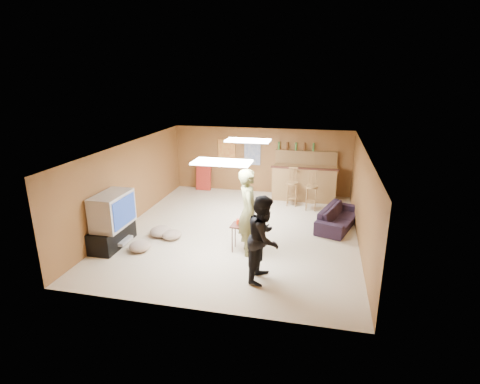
% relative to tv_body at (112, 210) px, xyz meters
% --- Properties ---
extents(ground, '(7.00, 7.00, 0.00)m').
position_rel_tv_body_xyz_m(ground, '(2.65, 1.50, -0.90)').
color(ground, beige).
rests_on(ground, ground).
extents(ceiling, '(6.00, 7.00, 0.02)m').
position_rel_tv_body_xyz_m(ceiling, '(2.65, 1.50, 1.30)').
color(ceiling, silver).
rests_on(ceiling, ground).
extents(wall_back, '(6.00, 0.02, 2.20)m').
position_rel_tv_body_xyz_m(wall_back, '(2.65, 5.00, 0.20)').
color(wall_back, brown).
rests_on(wall_back, ground).
extents(wall_front, '(6.00, 0.02, 2.20)m').
position_rel_tv_body_xyz_m(wall_front, '(2.65, -2.00, 0.20)').
color(wall_front, brown).
rests_on(wall_front, ground).
extents(wall_left, '(0.02, 7.00, 2.20)m').
position_rel_tv_body_xyz_m(wall_left, '(-0.35, 1.50, 0.20)').
color(wall_left, brown).
rests_on(wall_left, ground).
extents(wall_right, '(0.02, 7.00, 2.20)m').
position_rel_tv_body_xyz_m(wall_right, '(5.65, 1.50, 0.20)').
color(wall_right, brown).
rests_on(wall_right, ground).
extents(tv_stand, '(0.55, 1.30, 0.50)m').
position_rel_tv_body_xyz_m(tv_stand, '(-0.07, 0.00, -0.65)').
color(tv_stand, black).
rests_on(tv_stand, ground).
extents(dvd_box, '(0.35, 0.50, 0.08)m').
position_rel_tv_body_xyz_m(dvd_box, '(0.15, 0.00, -0.75)').
color(dvd_box, '#B2B2B7').
rests_on(dvd_box, tv_stand).
extents(tv_body, '(0.60, 1.10, 0.80)m').
position_rel_tv_body_xyz_m(tv_body, '(0.00, 0.00, 0.00)').
color(tv_body, '#B2B2B7').
rests_on(tv_body, tv_stand).
extents(tv_screen, '(0.02, 0.95, 0.65)m').
position_rel_tv_body_xyz_m(tv_screen, '(0.31, 0.00, 0.00)').
color(tv_screen, navy).
rests_on(tv_screen, tv_body).
extents(bar_counter, '(2.00, 0.60, 1.10)m').
position_rel_tv_body_xyz_m(bar_counter, '(4.15, 4.45, -0.35)').
color(bar_counter, brown).
rests_on(bar_counter, ground).
extents(bar_lip, '(2.10, 0.12, 0.05)m').
position_rel_tv_body_xyz_m(bar_lip, '(4.15, 4.20, 0.20)').
color(bar_lip, '#391912').
rests_on(bar_lip, bar_counter).
extents(bar_shelf, '(2.00, 0.18, 0.05)m').
position_rel_tv_body_xyz_m(bar_shelf, '(4.15, 4.90, 0.60)').
color(bar_shelf, brown).
rests_on(bar_shelf, bar_backing).
extents(bar_backing, '(2.00, 0.14, 0.60)m').
position_rel_tv_body_xyz_m(bar_backing, '(4.15, 4.92, 0.30)').
color(bar_backing, brown).
rests_on(bar_backing, bar_counter).
extents(poster_left, '(0.60, 0.03, 0.85)m').
position_rel_tv_body_xyz_m(poster_left, '(1.45, 4.96, 0.45)').
color(poster_left, '#BF3F26').
rests_on(poster_left, wall_back).
extents(poster_right, '(0.55, 0.03, 0.80)m').
position_rel_tv_body_xyz_m(poster_right, '(2.35, 4.96, 0.45)').
color(poster_right, '#334C99').
rests_on(poster_right, wall_back).
extents(folding_chair_stack, '(0.50, 0.26, 0.91)m').
position_rel_tv_body_xyz_m(folding_chair_stack, '(0.65, 4.80, -0.45)').
color(folding_chair_stack, '#B32C21').
rests_on(folding_chair_stack, ground).
extents(ceiling_panel_front, '(1.20, 0.60, 0.04)m').
position_rel_tv_body_xyz_m(ceiling_panel_front, '(2.65, 0.00, 1.27)').
color(ceiling_panel_front, white).
rests_on(ceiling_panel_front, ceiling).
extents(ceiling_panel_back, '(1.20, 0.60, 0.04)m').
position_rel_tv_body_xyz_m(ceiling_panel_back, '(2.65, 2.70, 1.27)').
color(ceiling_panel_back, white).
rests_on(ceiling_panel_back, ceiling).
extents(person_olive, '(0.67, 0.83, 1.97)m').
position_rel_tv_body_xyz_m(person_olive, '(3.14, 0.36, 0.08)').
color(person_olive, olive).
rests_on(person_olive, ground).
extents(person_black, '(0.76, 0.92, 1.73)m').
position_rel_tv_body_xyz_m(person_black, '(3.66, -0.70, -0.03)').
color(person_black, black).
rests_on(person_black, ground).
extents(sofa, '(1.26, 1.98, 0.54)m').
position_rel_tv_body_xyz_m(sofa, '(5.19, 2.36, -0.63)').
color(sofa, black).
rests_on(sofa, ground).
extents(tray_table, '(0.51, 0.42, 0.64)m').
position_rel_tv_body_xyz_m(tray_table, '(2.99, 0.41, -0.58)').
color(tray_table, '#391912').
rests_on(tray_table, ground).
extents(cup_red_near, '(0.10, 0.10, 0.12)m').
position_rel_tv_body_xyz_m(cup_red_near, '(2.89, 0.45, -0.20)').
color(cup_red_near, red).
rests_on(cup_red_near, tray_table).
extents(cup_red_far, '(0.09, 0.09, 0.10)m').
position_rel_tv_body_xyz_m(cup_red_far, '(3.07, 0.34, -0.21)').
color(cup_red_far, red).
rests_on(cup_red_far, tray_table).
extents(cup_blue, '(0.09, 0.09, 0.10)m').
position_rel_tv_body_xyz_m(cup_blue, '(3.15, 0.49, -0.21)').
color(cup_blue, '#16239D').
rests_on(cup_blue, tray_table).
extents(bar_stool_left, '(0.45, 0.45, 1.31)m').
position_rel_tv_body_xyz_m(bar_stool_left, '(3.82, 3.81, -0.24)').
color(bar_stool_left, brown).
rests_on(bar_stool_left, ground).
extents(bar_stool_right, '(0.43, 0.43, 1.27)m').
position_rel_tv_body_xyz_m(bar_stool_right, '(4.42, 3.54, -0.27)').
color(bar_stool_right, brown).
rests_on(bar_stool_right, ground).
extents(cushion_near_tv, '(0.70, 0.70, 0.25)m').
position_rel_tv_body_xyz_m(cushion_near_tv, '(0.82, 0.76, -0.78)').
color(cushion_near_tv, gray).
rests_on(cushion_near_tv, ground).
extents(cushion_mid, '(0.49, 0.49, 0.22)m').
position_rel_tv_body_xyz_m(cushion_mid, '(1.15, 0.65, -0.79)').
color(cushion_mid, gray).
rests_on(cushion_mid, ground).
extents(cushion_far, '(0.51, 0.51, 0.23)m').
position_rel_tv_body_xyz_m(cushion_far, '(0.69, -0.12, -0.79)').
color(cushion_far, gray).
rests_on(cushion_far, ground).
extents(bottle_row, '(1.20, 0.08, 0.26)m').
position_rel_tv_body_xyz_m(bottle_row, '(3.81, 4.88, 0.75)').
color(bottle_row, '#3F7233').
rests_on(bottle_row, bar_shelf).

